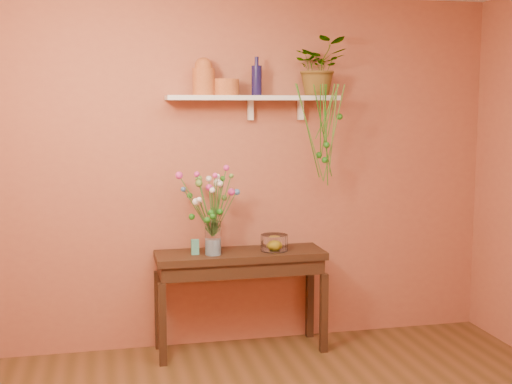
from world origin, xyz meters
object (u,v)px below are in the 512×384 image
Objects in this scene: sideboard at (240,266)px; spider_plant at (319,67)px; terracotta_jug at (204,77)px; glass_vase at (213,241)px; bouquet at (210,194)px; glass_bowl at (274,243)px; blue_bottle at (257,80)px.

sideboard is 2.90× the size of spider_plant.
terracotta_jug is 0.63× the size of spider_plant.
sideboard is 0.31m from glass_vase.
sideboard is 1.63m from spider_plant.
spider_plant is 1.77× the size of glass_vase.
bouquet is at bearing -168.60° from sideboard.
sideboard is at bearing -18.90° from terracotta_jug.
sideboard is at bearing -171.93° from spider_plant.
glass_vase is (-0.22, -0.06, 0.22)m from sideboard.
sideboard is at bearing 174.02° from glass_bowl.
spider_plant is (0.49, 0.01, 0.10)m from blue_bottle.
glass_vase is (-0.85, -0.15, -1.28)m from spider_plant.
spider_plant is at bearing 17.17° from glass_bowl.
spider_plant reaches higher than glass_vase.
terracotta_jug is at bearing 167.45° from glass_bowl.
spider_plant is (0.64, 0.09, 1.50)m from sideboard.
blue_bottle is at bearing -178.48° from spider_plant.
sideboard is at bearing -151.80° from blue_bottle.
bouquet is at bearing -177.58° from glass_bowl.
terracotta_jug is at bearing 178.63° from blue_bottle.
blue_bottle is 1.24m from glass_vase.
sideboard is 0.31m from glass_bowl.
spider_plant is (0.89, 0.00, 0.09)m from terracotta_jug.
terracotta_jug reaches higher than glass_vase.
terracotta_jug is 1.20m from glass_vase.
sideboard is 5.14× the size of glass_vase.
blue_bottle is at bearing 28.20° from sideboard.
glass_vase is (-0.36, -0.14, -1.18)m from blue_bottle.
spider_plant reaches higher than bouquet.
terracotta_jug reaches higher than sideboard.
blue_bottle is 1.39× the size of glass_bowl.
glass_bowl is (0.49, 0.02, -0.39)m from bouquet.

